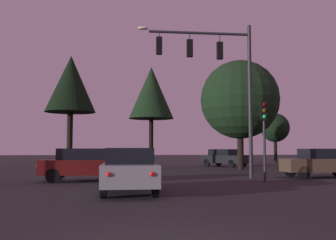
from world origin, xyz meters
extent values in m
plane|color=black|center=(0.00, 24.50, 0.00)|extent=(168.00, 168.00, 0.00)
cylinder|color=#232326|center=(5.83, 13.94, 4.00)|extent=(0.20, 0.20, 7.99)
cylinder|color=#232326|center=(3.19, 13.92, 7.49)|extent=(5.27, 0.18, 0.14)
ellipsoid|color=#F4EACC|center=(0.26, 13.90, 7.64)|extent=(0.56, 0.28, 0.16)
cylinder|color=#232326|center=(4.25, 13.93, 7.27)|extent=(0.05, 0.05, 0.45)
cube|color=black|center=(4.25, 13.93, 6.60)|extent=(0.30, 0.24, 0.90)
sphere|color=#4C0A0A|center=(4.25, 14.07, 6.88)|extent=(0.18, 0.18, 0.18)
sphere|color=#56380C|center=(4.25, 14.07, 6.60)|extent=(0.18, 0.18, 0.18)
sphere|color=#1EE04C|center=(4.25, 14.07, 6.32)|extent=(0.18, 0.18, 0.18)
cylinder|color=#232326|center=(2.67, 13.92, 7.31)|extent=(0.05, 0.05, 0.37)
cube|color=black|center=(2.67, 13.92, 6.68)|extent=(0.30, 0.24, 0.90)
sphere|color=#4C0A0A|center=(2.66, 14.06, 6.96)|extent=(0.18, 0.18, 0.18)
sphere|color=#56380C|center=(2.66, 14.06, 6.68)|extent=(0.18, 0.18, 0.18)
sphere|color=#1EE04C|center=(2.66, 14.06, 6.40)|extent=(0.18, 0.18, 0.18)
cylinder|color=#232326|center=(1.08, 13.91, 7.35)|extent=(0.05, 0.05, 0.28)
cube|color=black|center=(1.08, 13.91, 6.76)|extent=(0.30, 0.24, 0.90)
sphere|color=#4C0A0A|center=(1.08, 14.05, 7.04)|extent=(0.18, 0.18, 0.18)
sphere|color=#56380C|center=(1.08, 14.05, 6.76)|extent=(0.18, 0.18, 0.18)
sphere|color=#1EE04C|center=(1.08, 14.05, 6.48)|extent=(0.18, 0.18, 0.18)
cylinder|color=#232326|center=(5.80, 11.86, 1.41)|extent=(0.12, 0.12, 2.82)
cube|color=black|center=(5.80, 11.86, 3.27)|extent=(0.34, 0.29, 0.90)
sphere|color=#4C0A0A|center=(5.77, 11.73, 3.55)|extent=(0.18, 0.18, 0.18)
sphere|color=#56380C|center=(5.77, 11.73, 3.27)|extent=(0.18, 0.18, 0.18)
sphere|color=#1EE04C|center=(5.77, 11.73, 2.99)|extent=(0.18, 0.18, 0.18)
cube|color=gray|center=(-0.47, 7.96, 0.66)|extent=(1.81, 4.61, 0.68)
cube|color=black|center=(-0.46, 7.81, 1.26)|extent=(1.54, 2.49, 0.52)
cylinder|color=black|center=(-1.26, 9.47, 0.32)|extent=(0.21, 0.64, 0.64)
cylinder|color=black|center=(0.31, 9.48, 0.32)|extent=(0.21, 0.64, 0.64)
cylinder|color=black|center=(-1.24, 6.44, 0.32)|extent=(0.21, 0.64, 0.64)
cylinder|color=black|center=(0.33, 6.45, 0.32)|extent=(0.21, 0.64, 0.64)
sphere|color=red|center=(-1.07, 5.65, 0.76)|extent=(0.14, 0.14, 0.14)
sphere|color=red|center=(0.17, 5.66, 0.76)|extent=(0.14, 0.14, 0.14)
cube|color=#473828|center=(9.66, 14.06, 0.66)|extent=(4.19, 1.83, 0.68)
cube|color=black|center=(9.81, 14.06, 1.26)|extent=(2.27, 1.54, 0.52)
cylinder|color=black|center=(8.31, 13.26, 0.32)|extent=(0.64, 0.22, 0.64)
cylinder|color=black|center=(8.28, 14.79, 0.32)|extent=(0.64, 0.22, 0.64)
cube|color=#4C0F0F|center=(-2.44, 13.04, 0.66)|extent=(4.09, 1.95, 0.68)
cube|color=black|center=(-2.59, 13.04, 1.26)|extent=(2.22, 1.66, 0.52)
cylinder|color=black|center=(-1.11, 13.90, 0.32)|extent=(0.64, 0.21, 0.64)
cylinder|color=black|center=(-1.08, 12.22, 0.32)|extent=(0.64, 0.21, 0.64)
cylinder|color=black|center=(-3.79, 13.86, 0.32)|extent=(0.64, 0.21, 0.64)
cylinder|color=black|center=(-3.76, 12.18, 0.32)|extent=(0.64, 0.21, 0.64)
sphere|color=red|center=(-4.49, 13.67, 0.76)|extent=(0.14, 0.14, 0.14)
sphere|color=red|center=(-4.47, 12.35, 0.76)|extent=(0.14, 0.14, 0.14)
cube|color=black|center=(8.10, 28.10, 0.66)|extent=(3.92, 4.45, 0.68)
cube|color=black|center=(8.01, 28.22, 1.26)|extent=(2.58, 2.74, 0.52)
cylinder|color=black|center=(9.56, 27.45, 0.32)|extent=(0.54, 0.63, 0.64)
cylinder|color=black|center=(8.28, 26.51, 0.32)|extent=(0.54, 0.63, 0.64)
cylinder|color=black|center=(7.91, 29.69, 0.32)|extent=(0.54, 0.63, 0.64)
cylinder|color=black|center=(6.64, 28.75, 0.32)|extent=(0.54, 0.63, 0.64)
sphere|color=red|center=(7.35, 30.17, 0.76)|extent=(0.14, 0.14, 0.14)
sphere|color=red|center=(6.34, 29.44, 0.76)|extent=(0.14, 0.14, 0.14)
cylinder|color=black|center=(16.42, 37.53, 1.42)|extent=(0.38, 0.38, 2.84)
sphere|color=black|center=(16.42, 37.53, 3.99)|extent=(3.28, 3.28, 3.28)
cylinder|color=black|center=(-4.90, 25.62, 2.20)|extent=(0.45, 0.45, 4.41)
cone|color=black|center=(-4.90, 25.62, 6.66)|extent=(3.94, 3.94, 4.50)
cylinder|color=black|center=(1.44, 25.33, 1.97)|extent=(0.34, 0.34, 3.93)
cone|color=black|center=(1.44, 25.33, 6.01)|extent=(3.55, 3.55, 4.17)
cylinder|color=black|center=(7.94, 22.84, 1.58)|extent=(0.47, 0.47, 3.16)
sphere|color=black|center=(7.94, 22.84, 5.22)|extent=(5.90, 5.90, 5.90)
camera|label=1|loc=(-0.61, -5.76, 1.46)|focal=42.15mm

